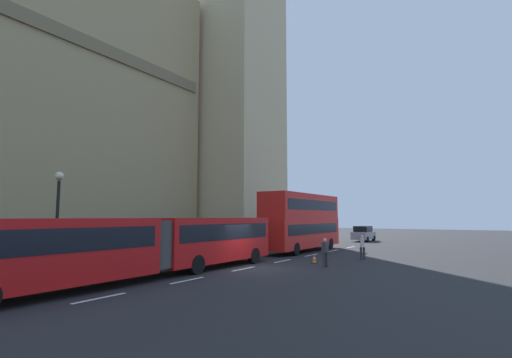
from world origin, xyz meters
TOP-DOWN VIEW (x-y plane):
  - ground_plane at (0.00, 0.00)m, footprint 160.00×160.00m
  - lane_centre_marking at (1.76, 0.00)m, footprint 34.40×0.16m
  - articulated_bus at (-5.73, 1.99)m, footprint 18.33×2.54m
  - double_decker_bus at (11.20, 2.00)m, footprint 10.88×2.54m
  - sedan_lead at (27.70, 1.70)m, footprint 4.40×1.86m
  - traffic_cone_west at (4.07, -2.30)m, footprint 0.36×0.36m
  - traffic_cone_middle at (6.38, -2.19)m, footprint 0.36×0.36m
  - street_lamp at (-7.83, 6.50)m, footprint 0.44×0.44m
  - pedestrian_near_cones at (2.77, -3.60)m, footprint 0.41×0.47m
  - pedestrian_by_kerb at (7.71, -4.30)m, footprint 0.46×0.37m

SIDE VIEW (x-z plane):
  - ground_plane at x=0.00m, z-range 0.00..0.00m
  - lane_centre_marking at x=1.76m, z-range 0.00..0.01m
  - traffic_cone_west at x=4.07m, z-range -0.01..0.57m
  - traffic_cone_middle at x=6.38m, z-range -0.01..0.57m
  - pedestrian_near_cones at x=2.77m, z-range 0.07..1.76m
  - pedestrian_by_kerb at x=7.71m, z-range 0.07..1.76m
  - sedan_lead at x=27.70m, z-range -0.01..1.84m
  - articulated_bus at x=-5.73m, z-range 0.30..3.20m
  - double_decker_bus at x=11.20m, z-range 0.26..5.16m
  - street_lamp at x=-7.83m, z-range 0.42..5.69m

